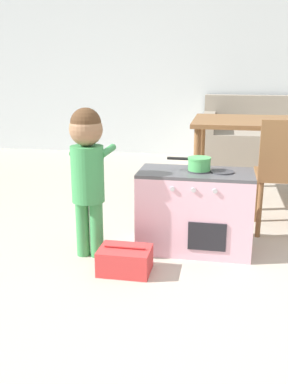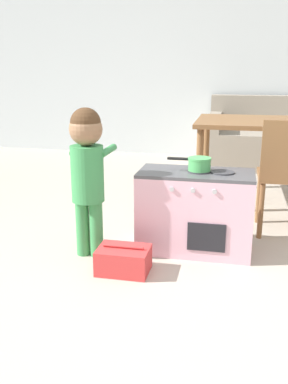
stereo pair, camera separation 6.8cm
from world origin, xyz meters
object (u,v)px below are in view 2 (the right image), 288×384
object	(u,v)px
toy_pot	(199,163)
dining_table	(260,131)
toy_basket	(124,260)
couch	(288,142)
play_kitchen	(195,211)
child_figure	(87,162)
dining_chair_near	(287,174)

from	to	relation	value
toy_pot	dining_table	distance (m)	1.22
toy_pot	toy_basket	distance (m)	0.75
couch	play_kitchen	bearing A→B (deg)	-107.09
child_figure	dining_table	xyz separation A→B (m)	(1.06, 1.36, 0.03)
toy_basket	play_kitchen	bearing A→B (deg)	47.59
toy_basket	child_figure	bearing A→B (deg)	144.71
play_kitchen	couch	world-z (taller)	couch
dining_table	couch	size ratio (longest dim) A/B	0.56
child_figure	play_kitchen	bearing A→B (deg)	18.62
dining_chair_near	couch	size ratio (longest dim) A/B	0.43
dining_chair_near	dining_table	bearing A→B (deg)	101.84
play_kitchen	dining_chair_near	xyz separation A→B (m)	(0.59, 0.39, 0.18)
dining_table	dining_chair_near	world-z (taller)	dining_chair_near
toy_basket	dining_table	distance (m)	1.83
play_kitchen	toy_pot	xyz separation A→B (m)	(0.01, 0.00, 0.31)
play_kitchen	dining_chair_near	world-z (taller)	dining_chair_near
play_kitchen	couch	bearing A→B (deg)	72.91
toy_pot	toy_basket	bearing A→B (deg)	-133.47
toy_basket	dining_table	world-z (taller)	dining_table
play_kitchen	dining_table	xyz separation A→B (m)	(0.43, 1.14, 0.37)
child_figure	toy_basket	size ratio (longest dim) A/B	3.11
toy_pot	dining_chair_near	distance (m)	0.71
play_kitchen	dining_table	world-z (taller)	dining_table
child_figure	couch	world-z (taller)	child_figure
couch	toy_pot	bearing A→B (deg)	-106.82
toy_basket	toy_pot	bearing A→B (deg)	46.53
toy_pot	dining_chair_near	world-z (taller)	dining_chair_near
toy_basket	dining_table	size ratio (longest dim) A/B	0.28
play_kitchen	dining_table	distance (m)	1.28
toy_pot	toy_basket	xyz separation A→B (m)	(-0.38, -0.40, -0.50)
dining_table	couch	xyz separation A→B (m)	(0.42, 1.61, -0.33)
toy_basket	couch	size ratio (longest dim) A/B	0.16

